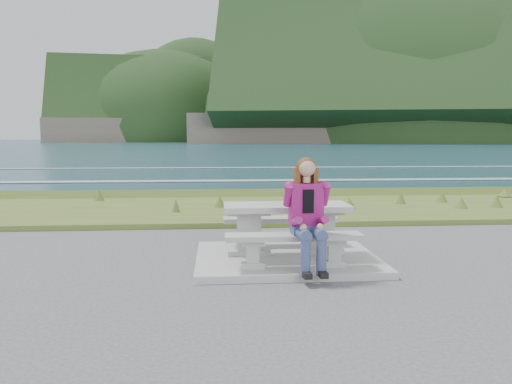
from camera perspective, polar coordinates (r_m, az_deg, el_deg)
concrete_slab at (r=7.35m, az=3.47°, el=-7.60°), size 2.60×2.10×0.10m
picnic_table at (r=7.22m, az=3.50°, el=-2.71°), size 1.80×0.75×0.75m
bench_landward at (r=6.58m, az=4.34°, el=-5.66°), size 1.80×0.35×0.45m
bench_seaward at (r=7.94m, az=2.78°, el=-3.59°), size 1.80×0.35×0.45m
grass_verge at (r=12.24m, az=0.19°, el=-2.24°), size 160.00×4.50×0.22m
shore_drop at (r=15.10m, az=-0.72°, el=-0.62°), size 160.00×0.80×2.20m
ocean at (r=32.36m, az=-2.77°, el=-0.05°), size 1600.00×1600.00×0.09m
headland_range at (r=448.27m, az=20.84°, el=6.88°), size 729.83×363.95×208.37m
seated_woman at (r=6.44m, az=6.03°, el=-4.27°), size 0.45×0.75×1.45m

